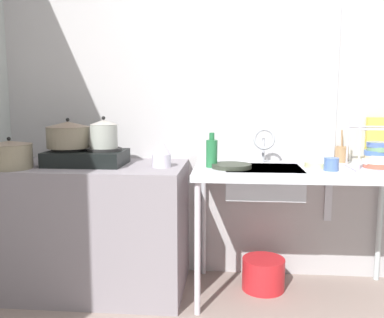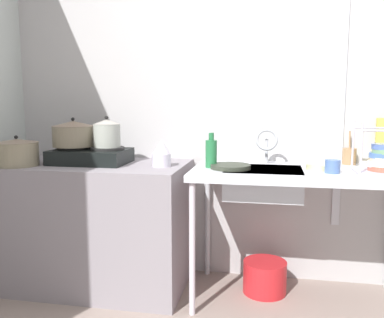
# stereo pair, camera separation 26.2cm
# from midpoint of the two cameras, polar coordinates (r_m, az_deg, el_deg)

# --- Properties ---
(wall_back) EXTENTS (4.87, 0.10, 2.74)m
(wall_back) POSITION_cam_midpoint_polar(r_m,az_deg,el_deg) (2.98, 17.04, 9.92)
(wall_back) COLOR #B1AEAF
(wall_back) RESTS_ON ground
(wall_metal_strip) EXTENTS (0.05, 0.01, 2.19)m
(wall_metal_strip) POSITION_cam_midpoint_polar(r_m,az_deg,el_deg) (2.97, 22.49, 12.32)
(wall_metal_strip) COLOR silver
(counter_concrete) EXTENTS (1.27, 0.67, 0.84)m
(counter_concrete) POSITION_cam_midpoint_polar(r_m,az_deg,el_deg) (2.90, -10.94, -8.81)
(counter_concrete) COLOR gray
(counter_concrete) RESTS_ON ground
(counter_sink) EXTENTS (1.30, 0.67, 0.84)m
(counter_sink) POSITION_cam_midpoint_polar(r_m,az_deg,el_deg) (2.64, 17.41, -2.80)
(counter_sink) COLOR silver
(counter_sink) RESTS_ON ground
(stove) EXTENTS (0.49, 0.34, 0.11)m
(stove) POSITION_cam_midpoint_polar(r_m,az_deg,el_deg) (2.80, -11.15, 0.46)
(stove) COLOR black
(stove) RESTS_ON counter_concrete
(pot_on_left_burner) EXTENTS (0.28, 0.28, 0.19)m
(pot_on_left_burner) POSITION_cam_midpoint_polar(r_m,az_deg,el_deg) (2.83, -13.45, 3.40)
(pot_on_left_burner) COLOR #7C715C
(pot_on_left_burner) RESTS_ON stove
(pot_on_right_burner) EXTENTS (0.18, 0.18, 0.20)m
(pot_on_right_burner) POSITION_cam_midpoint_polar(r_m,az_deg,el_deg) (2.74, -8.94, 3.51)
(pot_on_right_burner) COLOR #989D93
(pot_on_right_burner) RESTS_ON stove
(pot_beside_stove) EXTENTS (0.27, 0.27, 0.20)m
(pot_beside_stove) POSITION_cam_midpoint_polar(r_m,az_deg,el_deg) (2.82, -20.51, 0.85)
(pot_beside_stove) COLOR gray
(pot_beside_stove) RESTS_ON counter_concrete
(percolator) EXTENTS (0.12, 0.12, 0.17)m
(percolator) POSITION_cam_midpoint_polar(r_m,az_deg,el_deg) (2.61, -1.37, 0.72)
(percolator) COLOR silver
(percolator) RESTS_ON counter_concrete
(sink_basin) EXTENTS (0.46, 0.37, 0.17)m
(sink_basin) POSITION_cam_midpoint_polar(r_m,az_deg,el_deg) (2.61, 12.62, -3.21)
(sink_basin) COLOR silver
(sink_basin) RESTS_ON counter_sink
(faucet) EXTENTS (0.14, 0.08, 0.24)m
(faucet) POSITION_cam_midpoint_polar(r_m,az_deg,el_deg) (2.74, 12.95, 2.33)
(faucet) COLOR silver
(faucet) RESTS_ON counter_sink
(frying_pan) EXTENTS (0.25, 0.25, 0.03)m
(frying_pan) POSITION_cam_midpoint_polar(r_m,az_deg,el_deg) (2.56, 8.25, -1.06)
(frying_pan) COLOR #31362B
(frying_pan) RESTS_ON counter_sink
(dish_rack) EXTENTS (0.31, 0.27, 0.29)m
(dish_rack) POSITION_cam_midpoint_polar(r_m,az_deg,el_deg) (2.68, 27.40, -0.20)
(dish_rack) COLOR #B9B3C2
(dish_rack) RESTS_ON counter_sink
(cup_by_rack) EXTENTS (0.09, 0.09, 0.08)m
(cup_by_rack) POSITION_cam_midpoint_polar(r_m,az_deg,el_deg) (2.56, 21.56, -0.96)
(cup_by_rack) COLOR #4967A0
(cup_by_rack) RESTS_ON counter_sink
(small_bowl_on_drainboard) EXTENTS (0.14, 0.14, 0.04)m
(small_bowl_on_drainboard) POSITION_cam_midpoint_polar(r_m,az_deg,el_deg) (2.64, 19.72, -1.06)
(small_bowl_on_drainboard) COLOR beige
(small_bowl_on_drainboard) RESTS_ON counter_sink
(bottle_by_sink) EXTENTS (0.07, 0.07, 0.22)m
(bottle_by_sink) POSITION_cam_midpoint_polar(r_m,az_deg,el_deg) (2.58, 5.57, 0.81)
(bottle_by_sink) COLOR #246C3C
(bottle_by_sink) RESTS_ON counter_sink
(utensil_jar) EXTENTS (0.09, 0.09, 0.22)m
(utensil_jar) POSITION_cam_midpoint_polar(r_m,az_deg,el_deg) (2.94, 23.21, 0.35)
(utensil_jar) COLOR #95714B
(utensil_jar) RESTS_ON counter_sink
(bucket_on_floor) EXTENTS (0.28, 0.28, 0.21)m
(bucket_on_floor) POSITION_cam_midpoint_polar(r_m,az_deg,el_deg) (2.89, 12.64, -15.57)
(bucket_on_floor) COLOR red
(bucket_on_floor) RESTS_ON ground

